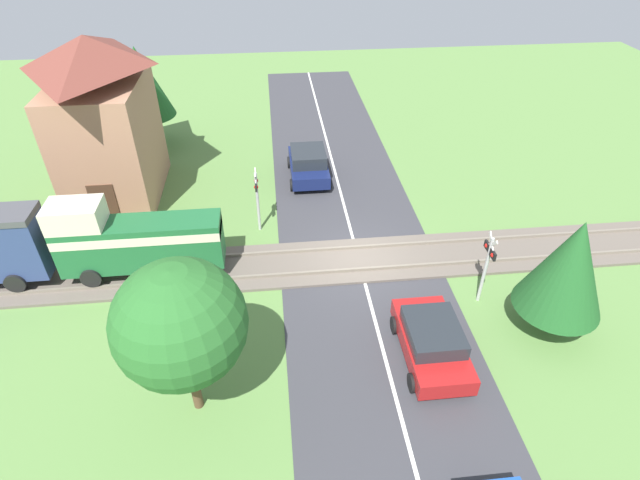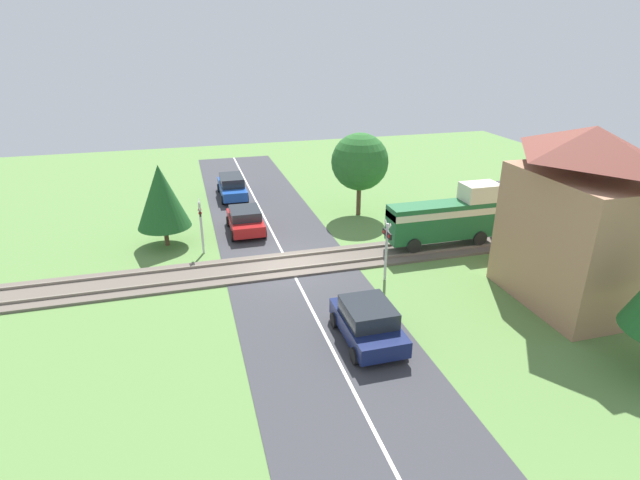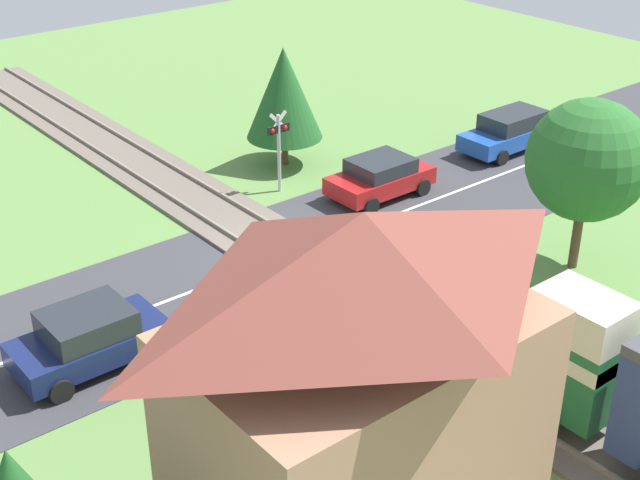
% 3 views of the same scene
% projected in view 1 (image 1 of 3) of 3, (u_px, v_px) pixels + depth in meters
% --- Properties ---
extents(ground_plane, '(60.00, 60.00, 0.00)m').
position_uv_depth(ground_plane, '(359.00, 261.00, 20.29)').
color(ground_plane, '#5B8442').
extents(road_surface, '(48.00, 6.40, 0.02)m').
position_uv_depth(road_surface, '(359.00, 261.00, 20.29)').
color(road_surface, '#38383D').
rests_on(road_surface, ground_plane).
extents(track_bed, '(2.80, 48.00, 0.24)m').
position_uv_depth(track_bed, '(359.00, 260.00, 20.25)').
color(track_bed, '#665B51').
rests_on(track_bed, ground_plane).
extents(train, '(1.58, 13.12, 3.18)m').
position_uv_depth(train, '(35.00, 243.00, 18.17)').
color(train, '#1E6033').
rests_on(train, track_bed).
extents(car_near_crossing, '(3.71, 1.97, 1.40)m').
position_uv_depth(car_near_crossing, '(432.00, 341.00, 15.86)').
color(car_near_crossing, '#A81919').
rests_on(car_near_crossing, ground_plane).
extents(car_far_side, '(3.74, 2.03, 1.54)m').
position_uv_depth(car_far_side, '(308.00, 164.00, 25.43)').
color(car_far_side, '#141E4C').
rests_on(car_far_side, ground_plane).
extents(crossing_signal_west_approach, '(0.90, 0.18, 2.93)m').
position_uv_depth(crossing_signal_west_approach, '(488.00, 260.00, 17.34)').
color(crossing_signal_west_approach, '#B7B7B7').
rests_on(crossing_signal_west_approach, ground_plane).
extents(crossing_signal_east_approach, '(0.90, 0.18, 2.93)m').
position_uv_depth(crossing_signal_east_approach, '(257.00, 193.00, 21.01)').
color(crossing_signal_east_approach, '#B7B7B7').
rests_on(crossing_signal_east_approach, ground_plane).
extents(station_building, '(6.12, 4.03, 7.47)m').
position_uv_depth(station_building, '(106.00, 124.00, 22.47)').
color(station_building, '#AD7A5B').
rests_on(station_building, ground_plane).
extents(pedestrian_by_station, '(0.39, 0.39, 1.59)m').
position_uv_depth(pedestrian_by_station, '(108.00, 230.00, 20.83)').
color(pedestrian_by_station, '#B2282D').
rests_on(pedestrian_by_station, ground_plane).
extents(tree_by_station, '(3.12, 3.12, 5.59)m').
position_uv_depth(tree_by_station, '(141.00, 82.00, 26.75)').
color(tree_by_station, brown).
rests_on(tree_by_station, ground_plane).
extents(tree_roadside_hedge, '(3.51, 3.51, 5.17)m').
position_uv_depth(tree_roadside_hedge, '(180.00, 324.00, 12.79)').
color(tree_roadside_hedge, brown).
rests_on(tree_roadside_hedge, ground_plane).
extents(tree_beyond_track, '(2.81, 2.81, 4.46)m').
position_uv_depth(tree_beyond_track, '(569.00, 266.00, 15.67)').
color(tree_beyond_track, brown).
rests_on(tree_beyond_track, ground_plane).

